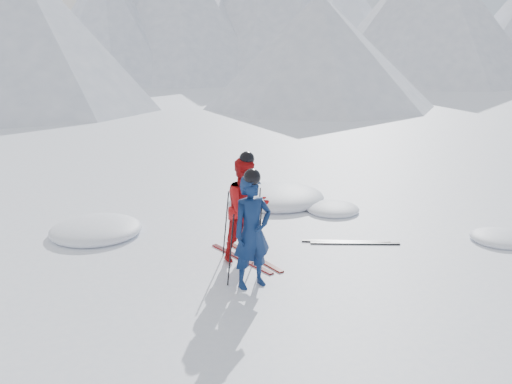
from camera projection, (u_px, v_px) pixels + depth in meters
name	position (u px, v px, depth m)	size (l,w,h in m)	color
ground	(347.00, 243.00, 10.39)	(160.00, 160.00, 0.00)	white
mountain_range	(142.00, 2.00, 41.55)	(106.15, 62.94, 15.53)	#B2BCD1
skier_blue	(252.00, 232.00, 8.34)	(0.65, 0.43, 1.79)	#0C1F48
skier_red	(247.00, 209.00, 9.41)	(0.89, 0.69, 1.83)	#A90D0F
pole_blue_left	(231.00, 250.00, 8.42)	(0.02, 0.02, 1.19)	black
pole_blue_right	(259.00, 243.00, 8.74)	(0.02, 0.02, 1.19)	black
pole_red_left	(226.00, 224.00, 9.58)	(0.02, 0.02, 1.22)	black
pole_red_right	(259.00, 221.00, 9.75)	(0.02, 0.02, 1.22)	black
ski_worn_left	(241.00, 258.00, 9.60)	(0.09, 1.70, 0.03)	black
ski_worn_right	(253.00, 256.00, 9.71)	(0.09, 1.70, 0.03)	black
ski_loose_a	(346.00, 242.00, 10.42)	(0.09, 1.70, 0.03)	black
ski_loose_b	(355.00, 243.00, 10.33)	(0.09, 1.70, 0.03)	black
snow_lumps	(248.00, 213.00, 12.24)	(8.43, 6.00, 0.50)	white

